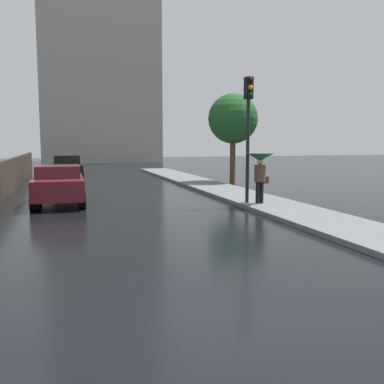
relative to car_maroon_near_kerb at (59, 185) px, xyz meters
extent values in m
plane|color=black|center=(2.10, -11.72, -0.75)|extent=(120.00, 120.00, 0.00)
cube|color=maroon|center=(0.00, 0.02, -0.08)|extent=(1.76, 3.87, 0.70)
cube|color=#461C22|center=(0.00, -0.09, 0.48)|extent=(1.53, 1.72, 0.43)
cylinder|color=black|center=(0.78, -1.26, -0.43)|extent=(0.23, 0.63, 0.63)
cylinder|color=black|center=(-0.80, -1.24, -0.43)|extent=(0.23, 0.63, 0.63)
cylinder|color=black|center=(0.80, 1.28, -0.43)|extent=(0.23, 0.63, 0.63)
cylinder|color=black|center=(-0.78, 1.30, -0.43)|extent=(0.23, 0.63, 0.63)
cube|color=black|center=(0.37, 9.75, -0.08)|extent=(1.68, 3.86, 0.68)
cube|color=black|center=(0.36, 10.00, 0.51)|extent=(1.45, 1.64, 0.50)
cylinder|color=black|center=(1.13, 8.50, -0.42)|extent=(0.23, 0.65, 0.64)
cylinder|color=black|center=(-0.36, 8.47, -0.42)|extent=(0.23, 0.65, 0.64)
cylinder|color=black|center=(1.09, 11.03, -0.42)|extent=(0.23, 0.65, 0.64)
cylinder|color=black|center=(-0.40, 11.00, -0.42)|extent=(0.23, 0.65, 0.64)
cylinder|color=black|center=(6.66, -2.62, -0.23)|extent=(0.14, 0.14, 0.76)
cylinder|color=black|center=(6.83, -2.57, -0.23)|extent=(0.14, 0.14, 0.76)
cylinder|color=#4C3828|center=(6.75, -2.60, 0.45)|extent=(0.39, 0.39, 0.59)
sphere|color=tan|center=(6.75, -2.60, 0.84)|extent=(0.21, 0.21, 0.21)
cube|color=#3F2314|center=(7.01, -2.52, 0.20)|extent=(0.22, 0.15, 0.24)
cylinder|color=#4C4C51|center=(6.75, -2.60, 0.77)|extent=(0.02, 0.02, 0.75)
cone|color=#144C2D|center=(6.75, -2.60, 1.01)|extent=(0.94, 0.94, 0.27)
cylinder|color=black|center=(6.41, -2.28, 1.20)|extent=(0.12, 0.12, 3.61)
cube|color=black|center=(6.41, -2.28, 3.38)|extent=(0.26, 0.26, 0.75)
sphere|color=#360503|center=(6.41, -2.45, 3.63)|extent=(0.17, 0.17, 0.17)
sphere|color=orange|center=(6.41, -2.45, 3.38)|extent=(0.17, 0.17, 0.17)
sphere|color=black|center=(6.41, -2.45, 3.13)|extent=(0.17, 0.17, 0.17)
cylinder|color=#4C3823|center=(8.99, 5.62, 0.55)|extent=(0.30, 0.30, 2.59)
sphere|color=#1E5123|center=(8.99, 5.62, 2.78)|extent=(2.67, 2.67, 2.67)
cube|color=#9E9993|center=(4.57, 33.07, 16.35)|extent=(13.24, 8.27, 34.20)
camera|label=1|loc=(0.23, -16.38, 1.54)|focal=40.64mm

